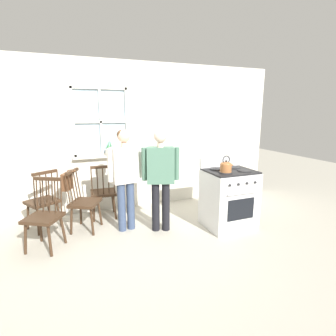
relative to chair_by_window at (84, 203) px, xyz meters
name	(u,v)px	position (x,y,z in m)	size (l,w,h in m)	color
ground_plane	(141,239)	(0.72, -0.63, -0.44)	(16.00, 16.00, 0.00)	#B2AD9E
wall_back	(119,138)	(0.74, 0.77, 0.89)	(6.40, 0.16, 2.70)	silver
chair_by_window	(84,203)	(0.00, 0.00, 0.00)	(0.55, 0.55, 0.96)	#3D2819
chair_near_wall	(43,202)	(-0.59, 0.27, 0.00)	(0.57, 0.56, 0.96)	#3D2819
chair_center_cluster	(44,217)	(-0.53, -0.39, 0.00)	(0.56, 0.56, 0.96)	#3D2819
chair_near_stove	(103,193)	(0.35, 0.38, 0.00)	(0.45, 0.43, 0.96)	#3D2819
person_elderly_left	(125,172)	(0.61, -0.23, 0.49)	(0.55, 0.26, 1.56)	#384766
person_teen_center	(161,172)	(1.10, -0.44, 0.50)	(0.56, 0.32, 1.56)	black
stove	(228,198)	(2.16, -0.69, 0.03)	(0.74, 0.68, 1.08)	silver
kettle	(226,166)	(1.99, -0.82, 0.58)	(0.21, 0.17, 0.25)	#A86638
potted_plant	(110,151)	(0.54, 0.68, 0.69)	(0.16, 0.16, 0.29)	beige
handbag	(67,181)	(-0.21, 0.10, 0.34)	(0.24, 0.24, 0.31)	brown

